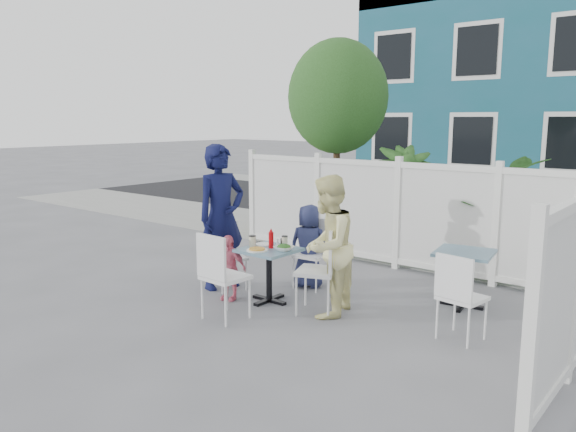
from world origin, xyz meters
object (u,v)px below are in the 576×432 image
Objects in this scene: chair_near at (220,270)px; chair_back at (315,248)px; man at (221,217)px; main_table at (269,261)px; chair_left at (227,251)px; woman at (327,246)px; boy at (309,246)px; utility_cabinet at (312,200)px; toddler at (229,267)px; chair_right at (324,264)px; spare_table at (464,264)px.

chair_back is at bearing 90.98° from chair_near.
man is at bearing 37.27° from chair_back.
chair_back is (0.06, 0.87, 0.01)m from main_table.
chair_left is at bearing 133.93° from chair_near.
woman reaches higher than boy.
toddler is (1.83, -4.22, -0.20)m from utility_cabinet.
toddler is (0.37, -0.34, -0.10)m from chair_left.
boy is at bearing 92.69° from chair_near.
main_table is 0.87m from woman.
chair_back is at bearing 20.20° from chair_right.
chair_right is 1.11× the size of chair_back.
boy is at bearing -39.04° from man.
chair_back is 0.09m from boy.
utility_cabinet is at bearing 147.56° from spare_table.
boy is (-1.92, -0.50, 0.03)m from spare_table.
spare_table is at bearing 50.76° from chair_near.
boy is at bearing 51.23° from chair_back.
spare_table is (1.93, 1.30, 0.01)m from main_table.
man reaches higher than utility_cabinet.
main_table is 0.41× the size of woman.
chair_right reaches higher than toddler.
boy reaches higher than chair_near.
chair_right is 1.05m from boy.
chair_right is at bearing 111.45° from chair_left.
utility_cabinet is 1.84× the size of main_table.
woman is 1.45× the size of boy.
man reaches higher than woman.
main_table is at bearing 105.80° from chair_left.
chair_back is at bearing -167.16° from spare_table.
main_table is 0.66× the size of chair_right.
woman is at bearing 129.70° from chair_back.
chair_left is at bearing -156.00° from spare_table.
woman is at bearing -131.64° from spare_table.
spare_table is 0.46× the size of woman.
chair_back is 0.57× the size of woman.
chair_left is 0.51m from toddler.
utility_cabinet is at bearing 16.56° from chair_right.
woman is (1.63, -0.03, 0.30)m from chair_left.
chair_left reaches higher than spare_table.
boy is (2.28, -3.17, -0.06)m from utility_cabinet.
chair_back is (-1.87, -0.43, 0.00)m from spare_table.
chair_back reaches higher than spare_table.
chair_right is 1.26m from toddler.
main_table is at bearing -83.08° from man.
man is (-1.65, -0.01, 0.36)m from chair_right.
spare_table is (4.20, -2.67, -0.09)m from utility_cabinet.
woman is at bearing 3.94° from main_table.
woman reaches higher than utility_cabinet.
man is at bearing 23.75° from boy.
utility_cabinet is 4.61m from toddler.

